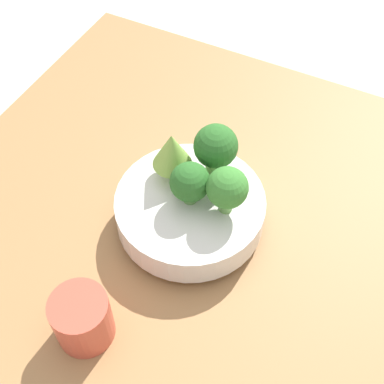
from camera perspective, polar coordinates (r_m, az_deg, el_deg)
ground_plane at (r=0.86m, az=-1.02°, el=-6.37°), size 6.00×6.00×0.00m
table at (r=0.84m, az=-1.04°, el=-5.60°), size 0.84×0.90×0.04m
bowl at (r=0.80m, az=0.00°, el=-2.00°), size 0.22×0.22×0.06m
broccoli_floret_right at (r=0.74m, az=3.77°, el=0.39°), size 0.06×0.06×0.08m
broccoli_floret_center at (r=0.75m, az=0.00°, el=0.93°), size 0.06×0.06×0.07m
romanesco_piece_far at (r=0.77m, az=-2.16°, el=4.41°), size 0.06×0.06×0.09m
broccoli_floret_back at (r=0.78m, az=2.55°, el=4.76°), size 0.07×0.07×0.09m
cup at (r=0.73m, az=-11.62°, el=-13.11°), size 0.08×0.08×0.08m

